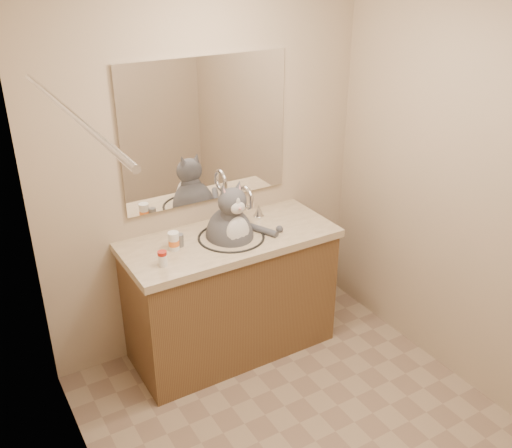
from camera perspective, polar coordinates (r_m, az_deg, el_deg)
The scene contains 8 objects.
room at distance 2.65m, azimuth 7.17°, elevation -2.63°, with size 2.22×2.52×2.42m.
vanity at distance 3.73m, azimuth -2.51°, elevation -6.80°, with size 1.34×0.59×1.12m.
mirror at distance 3.53m, azimuth -4.95°, elevation 9.21°, with size 1.10×0.02×0.90m, color white.
shower_curtain at distance 2.42m, azimuth -15.18°, elevation -11.19°, with size 0.02×1.30×1.93m.
cat at distance 3.51m, azimuth -2.52°, elevation -0.90°, with size 0.41×0.33×0.58m.
pill_bottle_redcap at distance 3.23m, azimuth -9.33°, elevation -3.43°, with size 0.06×0.06×0.09m.
pill_bottle_orange at distance 3.39m, azimuth -8.22°, elevation -1.73°, with size 0.08×0.08×0.11m.
grey_canister at distance 3.43m, azimuth -7.64°, elevation -1.61°, with size 0.06×0.06×0.08m.
Camera 1 is at (-1.47, -1.82, 2.45)m, focal length 40.00 mm.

